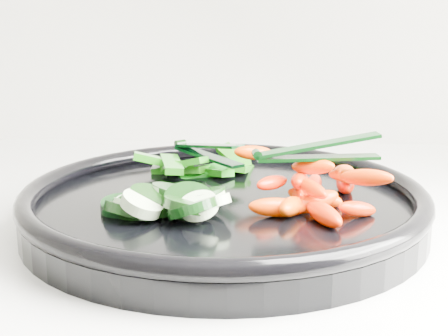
{
  "coord_description": "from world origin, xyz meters",
  "views": [
    {
      "loc": [
        0.42,
        1.07,
        1.13
      ],
      "look_at": [
        0.39,
        1.62,
        0.99
      ],
      "focal_mm": 50.0,
      "sensor_mm": 36.0,
      "label": 1
    }
  ],
  "objects": [
    {
      "name": "cucumber_pile",
      "position": [
        0.34,
        1.57,
        0.96
      ],
      "size": [
        0.13,
        0.11,
        0.04
      ],
      "color": "black",
      "rests_on": "veggie_tray"
    },
    {
      "name": "tong_carrot",
      "position": [
        0.47,
        1.61,
        1.0
      ],
      "size": [
        0.11,
        0.03,
        0.02
      ],
      "color": "black",
      "rests_on": "carrot_pile"
    },
    {
      "name": "carrot_pile",
      "position": [
        0.47,
        1.61,
        0.97
      ],
      "size": [
        0.14,
        0.15,
        0.05
      ],
      "color": "#FF4300",
      "rests_on": "veggie_tray"
    },
    {
      "name": "tong_pepper",
      "position": [
        0.36,
        1.71,
        0.98
      ],
      "size": [
        0.08,
        0.1,
        0.02
      ],
      "color": "black",
      "rests_on": "pepper_pile"
    },
    {
      "name": "pepper_pile",
      "position": [
        0.35,
        1.72,
        0.96
      ],
      "size": [
        0.13,
        0.11,
        0.04
      ],
      "color": "#1A6709",
      "rests_on": "veggie_tray"
    },
    {
      "name": "veggie_tray",
      "position": [
        0.39,
        1.62,
        0.95
      ],
      "size": [
        0.44,
        0.44,
        0.04
      ],
      "color": "black",
      "rests_on": "counter"
    }
  ]
}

